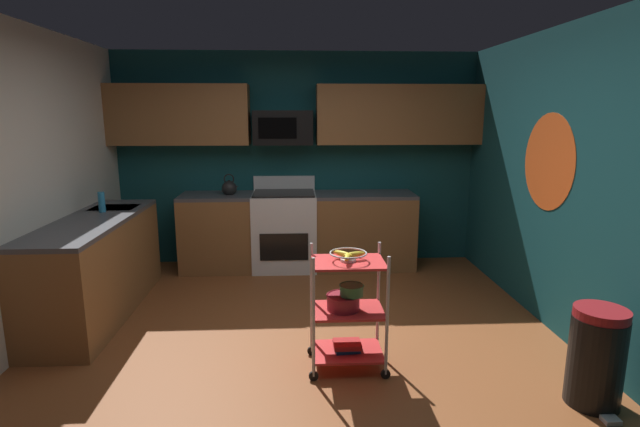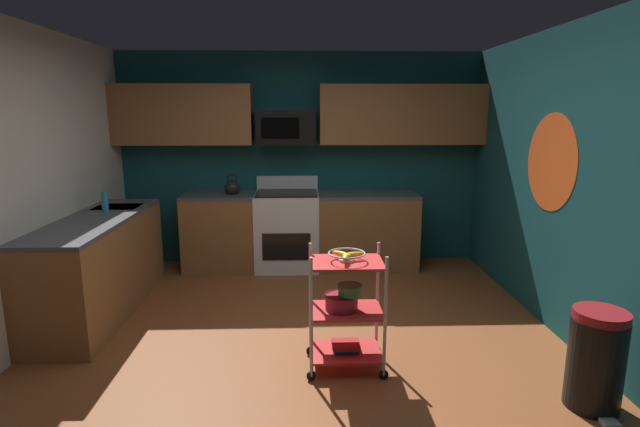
# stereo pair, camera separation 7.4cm
# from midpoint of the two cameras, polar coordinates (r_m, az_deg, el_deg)

# --- Properties ---
(floor) EXTENTS (4.40, 4.80, 0.04)m
(floor) POSITION_cam_midpoint_polar(r_m,az_deg,el_deg) (4.15, -2.75, -15.54)
(floor) COLOR brown
(floor) RESTS_ON ground
(wall_back) EXTENTS (4.52, 0.06, 2.60)m
(wall_back) POSITION_cam_midpoint_polar(r_m,az_deg,el_deg) (6.14, -2.99, 6.32)
(wall_back) COLOR #14474C
(wall_back) RESTS_ON ground
(wall_right) EXTENTS (0.06, 4.80, 2.60)m
(wall_right) POSITION_cam_midpoint_polar(r_m,az_deg,el_deg) (4.35, 27.96, 2.70)
(wall_right) COLOR #14474C
(wall_right) RESTS_ON ground
(wall_flower_decal) EXTENTS (0.00, 0.86, 0.86)m
(wall_flower_decal) POSITION_cam_midpoint_polar(r_m,az_deg,el_deg) (4.75, 24.71, 5.49)
(wall_flower_decal) COLOR #E5591E
(counter_run) EXTENTS (3.60, 2.62, 0.92)m
(counter_run) POSITION_cam_midpoint_polar(r_m,az_deg,el_deg) (5.48, -11.34, -3.45)
(counter_run) COLOR brown
(counter_run) RESTS_ON ground
(oven_range) EXTENTS (0.76, 0.65, 1.10)m
(oven_range) POSITION_cam_midpoint_polar(r_m,az_deg,el_deg) (5.96, -4.53, -1.89)
(oven_range) COLOR white
(oven_range) RESTS_ON ground
(upper_cabinets) EXTENTS (4.40, 0.33, 0.70)m
(upper_cabinets) POSITION_cam_midpoint_polar(r_m,az_deg,el_deg) (5.92, -2.67, 11.46)
(upper_cabinets) COLOR brown
(microwave) EXTENTS (0.70, 0.39, 0.40)m
(microwave) POSITION_cam_midpoint_polar(r_m,az_deg,el_deg) (5.90, -4.70, 9.97)
(microwave) COLOR black
(rolling_cart) EXTENTS (0.59, 0.40, 0.91)m
(rolling_cart) POSITION_cam_midpoint_polar(r_m,az_deg,el_deg) (3.66, 2.65, -11.20)
(rolling_cart) COLOR silver
(rolling_cart) RESTS_ON ground
(fruit_bowl) EXTENTS (0.27, 0.27, 0.07)m
(fruit_bowl) POSITION_cam_midpoint_polar(r_m,az_deg,el_deg) (3.52, 2.72, -4.84)
(fruit_bowl) COLOR silver
(fruit_bowl) RESTS_ON rolling_cart
(mixing_bowl_large) EXTENTS (0.25, 0.25, 0.11)m
(mixing_bowl_large) POSITION_cam_midpoint_polar(r_m,az_deg,el_deg) (3.64, 2.14, -10.25)
(mixing_bowl_large) COLOR maroon
(mixing_bowl_large) RESTS_ON rolling_cart
(mixing_bowl_small) EXTENTS (0.18, 0.18, 0.08)m
(mixing_bowl_small) POSITION_cam_midpoint_polar(r_m,az_deg,el_deg) (3.59, 3.10, -8.86)
(mixing_bowl_small) COLOR #387F4C
(mixing_bowl_small) RESTS_ON rolling_cart
(book_stack) EXTENTS (0.21, 0.16, 0.07)m
(book_stack) POSITION_cam_midpoint_polar(r_m,az_deg,el_deg) (3.78, 2.61, -15.20)
(book_stack) COLOR #1E4C8C
(book_stack) RESTS_ON rolling_cart
(kettle) EXTENTS (0.21, 0.18, 0.26)m
(kettle) POSITION_cam_midpoint_polar(r_m,az_deg,el_deg) (5.91, -10.90, 2.95)
(kettle) COLOR black
(kettle) RESTS_ON counter_run
(dish_soap_bottle) EXTENTS (0.06, 0.06, 0.20)m
(dish_soap_bottle) POSITION_cam_midpoint_polar(r_m,az_deg,el_deg) (5.23, -24.52, 1.23)
(dish_soap_bottle) COLOR #2D8CBF
(dish_soap_bottle) RESTS_ON counter_run
(trash_can) EXTENTS (0.34, 0.42, 0.66)m
(trash_can) POSITION_cam_midpoint_polar(r_m,az_deg,el_deg) (3.72, 29.06, -14.46)
(trash_can) COLOR black
(trash_can) RESTS_ON ground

